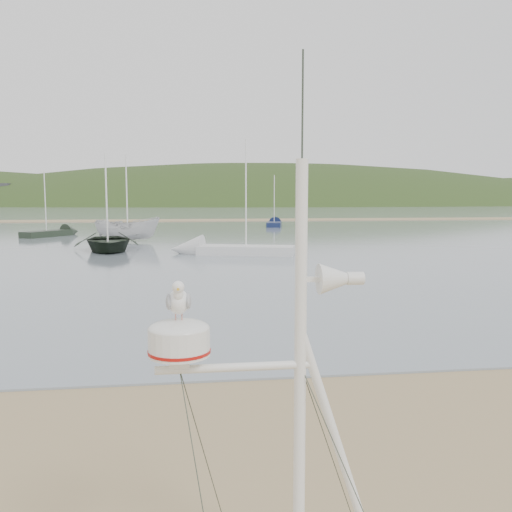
{
  "coord_description": "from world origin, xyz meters",
  "views": [
    {
      "loc": [
        1.93,
        -5.37,
        3.3
      ],
      "look_at": [
        2.78,
        1.0,
        2.59
      ],
      "focal_mm": 38.0,
      "sensor_mm": 36.0,
      "label": 1
    }
  ],
  "objects": [
    {
      "name": "water",
      "position": [
        0.0,
        132.0,
        0.02
      ],
      "size": [
        560.0,
        256.0,
        0.04
      ],
      "primitive_type": "cube",
      "color": "slate",
      "rests_on": "ground"
    },
    {
      "name": "sandbar",
      "position": [
        0.0,
        70.0,
        0.07
      ],
      "size": [
        560.0,
        7.0,
        0.07
      ],
      "primitive_type": "cube",
      "color": "#8C7450",
      "rests_on": "water"
    },
    {
      "name": "hill_ridge",
      "position": [
        18.52,
        235.0,
        -19.7
      ],
      "size": [
        620.0,
        180.0,
        80.0
      ],
      "color": "#213315",
      "rests_on": "ground"
    },
    {
      "name": "far_cottages",
      "position": [
        3.0,
        196.0,
        4.0
      ],
      "size": [
        294.4,
        6.3,
        8.0
      ],
      "color": "white",
      "rests_on": "ground"
    },
    {
      "name": "mast_rig",
      "position": [
        2.73,
        -1.57,
        1.05
      ],
      "size": [
        1.92,
        2.05,
        4.34
      ],
      "color": "white",
      "rests_on": "ground"
    },
    {
      "name": "boat_dark",
      "position": [
        -2.6,
        28.03,
        2.82
      ],
      "size": [
        4.1,
        1.8,
        5.55
      ],
      "primitive_type": "imported",
      "rotation": [
        0.0,
        0.0,
        0.17
      ],
      "color": "black",
      "rests_on": "water"
    },
    {
      "name": "boat_white",
      "position": [
        -2.08,
        34.76,
        2.37
      ],
      "size": [
        1.84,
        1.79,
        4.65
      ],
      "primitive_type": "imported",
      "rotation": [
        0.0,
        0.0,
        1.55
      ],
      "color": "silver",
      "rests_on": "water"
    },
    {
      "name": "sailboat_white_near",
      "position": [
        3.61,
        25.44,
        0.3
      ],
      "size": [
        7.34,
        3.57,
        7.09
      ],
      "color": "silver",
      "rests_on": "ground"
    },
    {
      "name": "sailboat_dark_mid",
      "position": [
        -8.45,
        42.06,
        0.3
      ],
      "size": [
        4.37,
        5.62,
        5.81
      ],
      "color": "black",
      "rests_on": "ground"
    },
    {
      "name": "sailboat_blue_far",
      "position": [
        12.21,
        55.06,
        0.3
      ],
      "size": [
        2.74,
        6.27,
        6.09
      ],
      "color": "#121C3F",
      "rests_on": "ground"
    }
  ]
}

